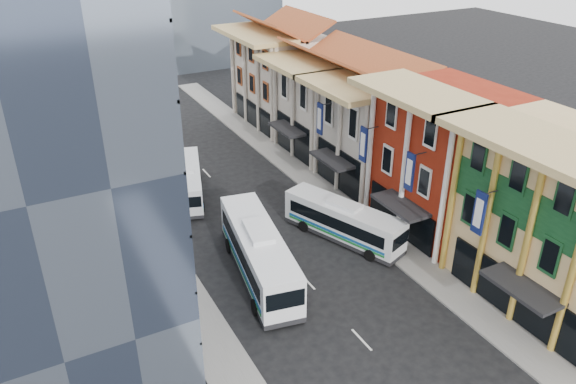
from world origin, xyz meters
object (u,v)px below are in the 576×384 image
bus_left_near (259,252)px  bus_left_far (188,180)px  office_tower (2,104)px  shophouse_tan (573,227)px  bus_right (343,221)px

bus_left_near → bus_left_far: bus_left_near is taller
office_tower → bus_left_far: office_tower is taller
bus_left_far → shophouse_tan: bearing=-40.3°
bus_right → bus_left_far: bearing=102.3°
bus_right → bus_left_near: bearing=169.1°
shophouse_tan → bus_left_near: size_ratio=1.10×
bus_left_near → office_tower: bearing=-177.0°
bus_left_near → shophouse_tan: bearing=-26.5°
shophouse_tan → bus_right: (-8.50, 13.77, -4.29)m
bus_left_near → bus_left_far: size_ratio=1.27×
shophouse_tan → bus_left_near: bearing=143.7°
office_tower → shophouse_tan: bearing=-24.3°
bus_left_far → bus_right: bearing=-39.5°
bus_left_far → bus_right: bus_right is taller
shophouse_tan → office_tower: (-31.00, 14.00, 9.00)m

